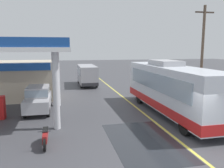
{
  "coord_description": "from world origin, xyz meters",
  "views": [
    {
      "loc": [
        -5.57,
        -8.28,
        4.55
      ],
      "look_at": [
        -1.5,
        10.0,
        1.6
      ],
      "focal_mm": 36.48,
      "sensor_mm": 36.0,
      "label": 1
    }
  ],
  "objects_px": {
    "car_at_pump": "(38,97)",
    "motorcycle_parked_forecourt": "(45,136)",
    "coach_bus_main": "(171,89)",
    "minibus_opposing_lane": "(87,73)",
    "pedestrian_near_pump": "(41,98)"
  },
  "relations": [
    {
      "from": "coach_bus_main",
      "to": "motorcycle_parked_forecourt",
      "type": "height_order",
      "value": "coach_bus_main"
    },
    {
      "from": "pedestrian_near_pump",
      "to": "coach_bus_main",
      "type": "bearing_deg",
      "value": -17.63
    },
    {
      "from": "minibus_opposing_lane",
      "to": "coach_bus_main",
      "type": "bearing_deg",
      "value": -72.53
    },
    {
      "from": "minibus_opposing_lane",
      "to": "motorcycle_parked_forecourt",
      "type": "relative_size",
      "value": 3.41
    },
    {
      "from": "car_at_pump",
      "to": "pedestrian_near_pump",
      "type": "height_order",
      "value": "car_at_pump"
    },
    {
      "from": "car_at_pump",
      "to": "motorcycle_parked_forecourt",
      "type": "height_order",
      "value": "car_at_pump"
    },
    {
      "from": "coach_bus_main",
      "to": "pedestrian_near_pump",
      "type": "height_order",
      "value": "coach_bus_main"
    },
    {
      "from": "coach_bus_main",
      "to": "car_at_pump",
      "type": "height_order",
      "value": "coach_bus_main"
    },
    {
      "from": "car_at_pump",
      "to": "minibus_opposing_lane",
      "type": "bearing_deg",
      "value": 66.64
    },
    {
      "from": "minibus_opposing_lane",
      "to": "motorcycle_parked_forecourt",
      "type": "bearing_deg",
      "value": -102.63
    },
    {
      "from": "car_at_pump",
      "to": "pedestrian_near_pump",
      "type": "distance_m",
      "value": 0.24
    },
    {
      "from": "minibus_opposing_lane",
      "to": "motorcycle_parked_forecourt",
      "type": "xyz_separation_m",
      "value": [
        -3.9,
        -17.39,
        -1.03
      ]
    },
    {
      "from": "car_at_pump",
      "to": "motorcycle_parked_forecourt",
      "type": "bearing_deg",
      "value": -82.04
    },
    {
      "from": "minibus_opposing_lane",
      "to": "pedestrian_near_pump",
      "type": "bearing_deg",
      "value": -113.01
    },
    {
      "from": "minibus_opposing_lane",
      "to": "pedestrian_near_pump",
      "type": "distance_m",
      "value": 11.85
    }
  ]
}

